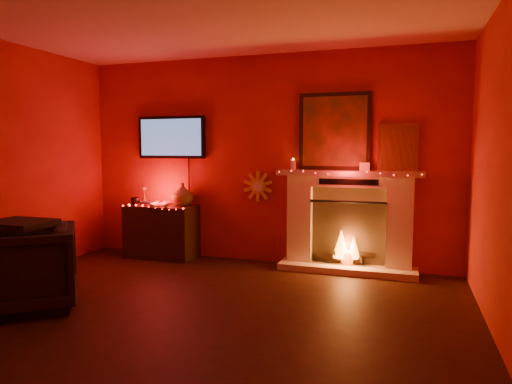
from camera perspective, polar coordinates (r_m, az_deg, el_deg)
room at (r=3.69m, az=-11.09°, el=3.06°), size 5.00×5.00×5.00m
fireplace at (r=5.69m, az=11.42°, el=-2.45°), size 1.72×0.40×2.18m
tv at (r=6.46m, az=-10.50°, el=6.71°), size 1.00×0.07×1.24m
sunburst_clock at (r=6.01m, az=0.23°, el=0.72°), size 0.40×0.03×0.40m
console_table at (r=6.41m, az=-11.55°, el=-4.40°), size 0.95×0.54×1.03m
armchair at (r=4.81m, az=-26.82°, el=-8.44°), size 1.19×1.19×0.78m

